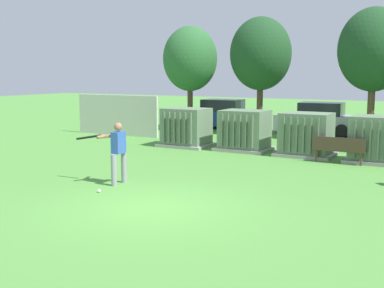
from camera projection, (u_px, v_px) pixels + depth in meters
name	position (u px, v px, depth m)	size (l,w,h in m)	color
ground_plane	(151.00, 208.00, 11.57)	(96.00, 96.00, 0.00)	#51933D
fence_panel	(117.00, 115.00, 24.89)	(4.80, 0.12, 2.00)	beige
transformer_west	(186.00, 128.00, 21.12)	(2.10, 1.70, 1.62)	#9E9B93
transformer_mid_west	(245.00, 131.00, 20.00)	(2.10, 1.70, 1.62)	#9E9B93
transformer_mid_east	(306.00, 135.00, 18.68)	(2.10, 1.70, 1.62)	#9E9B93
transformer_east	(378.00, 140.00, 17.30)	(2.10, 1.70, 1.62)	#9E9B93
park_bench	(339.00, 148.00, 17.15)	(1.81, 0.43, 0.92)	#4C3828
batter	(117.00, 150.00, 13.94)	(1.61, 0.72, 1.74)	gray
sports_ball	(99.00, 191.00, 13.04)	(0.09, 0.09, 0.09)	white
tree_left	(190.00, 59.00, 26.75)	(2.91, 2.91, 5.57)	#4C3828
tree_center_left	(261.00, 54.00, 24.93)	(3.07, 3.07, 5.86)	#4C3828
tree_center_right	(374.00, 50.00, 22.03)	(3.12, 3.12, 5.97)	brown
parked_car_leftmost	(221.00, 115.00, 28.07)	(4.29, 2.11, 1.62)	navy
parked_car_left_of_center	(319.00, 119.00, 25.25)	(4.31, 2.14, 1.62)	#B2B2B7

